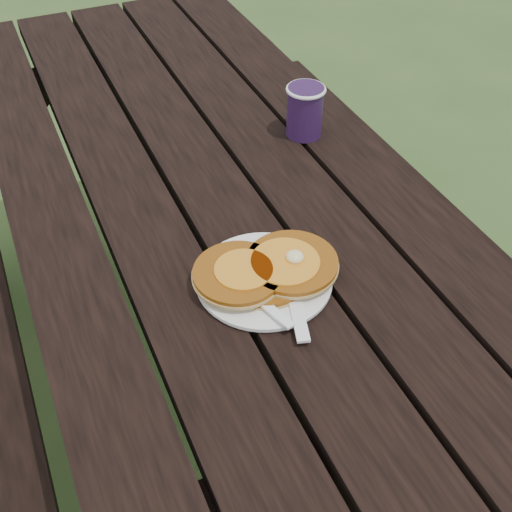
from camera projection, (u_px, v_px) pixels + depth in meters
name	position (u px, v px, depth m)	size (l,w,h in m)	color
ground	(218.00, 393.00, 1.78)	(60.00, 60.00, 0.00)	#334F22
picnic_table	(211.00, 303.00, 1.53)	(1.36, 1.80, 0.75)	black
plate	(264.00, 280.00, 1.04)	(0.22, 0.22, 0.01)	white
pancake_stack	(267.00, 269.00, 1.03)	(0.24, 0.16, 0.04)	#8F4E10
knife	(294.00, 297.00, 1.00)	(0.02, 0.18, 0.01)	white
fork	(267.00, 306.00, 0.98)	(0.03, 0.16, 0.01)	white
coffee_cup	(305.00, 108.00, 1.32)	(0.08, 0.08, 0.11)	#2B143B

